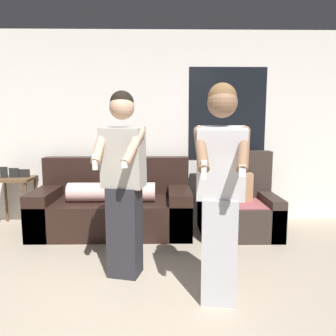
% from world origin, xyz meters
% --- Properties ---
extents(wall_back, '(6.00, 0.07, 2.70)m').
position_xyz_m(wall_back, '(0.02, 2.89, 1.35)').
color(wall_back, silver).
rests_on(wall_back, ground_plane).
extents(couch, '(2.01, 0.95, 0.95)m').
position_xyz_m(couch, '(-0.45, 2.39, 0.32)').
color(couch, black).
rests_on(couch, ground_plane).
extents(armchair, '(0.97, 0.80, 1.05)m').
position_xyz_m(armchair, '(1.17, 2.27, 0.34)').
color(armchair, '#332823').
rests_on(armchair, ground_plane).
extents(side_table, '(0.51, 0.42, 0.83)m').
position_xyz_m(side_table, '(-1.85, 2.62, 0.57)').
color(side_table, brown).
rests_on(side_table, ground_plane).
extents(person_left, '(0.46, 0.53, 1.71)m').
position_xyz_m(person_left, '(-0.16, 1.08, 0.89)').
color(person_left, '#28282D').
rests_on(person_left, ground_plane).
extents(person_right, '(0.43, 0.52, 1.73)m').
position_xyz_m(person_right, '(0.64, 0.60, 0.90)').
color(person_right, '#B2B2B7').
rests_on(person_right, ground_plane).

